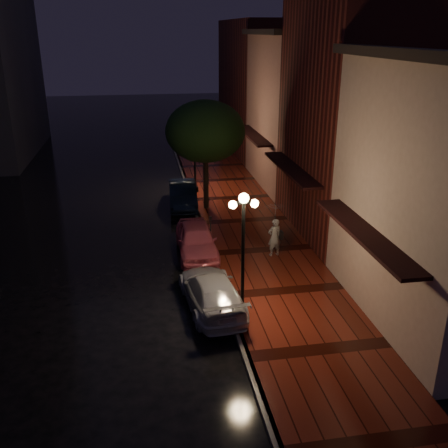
{
  "coord_description": "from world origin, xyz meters",
  "views": [
    {
      "loc": [
        -2.76,
        -19.62,
        9.24
      ],
      "look_at": [
        0.6,
        0.22,
        1.4
      ],
      "focal_mm": 40.0,
      "sensor_mm": 36.0,
      "label": 1
    }
  ],
  "objects_px": {
    "silver_car": "(212,292)",
    "woman_with_umbrella": "(275,222)",
    "street_tree": "(206,133)",
    "navy_car": "(183,194)",
    "streetlamp_near": "(243,247)",
    "parking_meter": "(210,227)",
    "streetlamp_far": "(195,152)",
    "pink_car": "(197,240)"
  },
  "relations": [
    {
      "from": "navy_car",
      "to": "parking_meter",
      "type": "xyz_separation_m",
      "value": [
        0.75,
        -5.66,
        0.23
      ]
    },
    {
      "from": "streetlamp_near",
      "to": "navy_car",
      "type": "bearing_deg",
      "value": 94.57
    },
    {
      "from": "street_tree",
      "to": "parking_meter",
      "type": "height_order",
      "value": "street_tree"
    },
    {
      "from": "streetlamp_far",
      "to": "navy_car",
      "type": "relative_size",
      "value": 1.02
    },
    {
      "from": "street_tree",
      "to": "silver_car",
      "type": "xyz_separation_m",
      "value": [
        -1.21,
        -10.26,
        -3.6
      ]
    },
    {
      "from": "streetlamp_near",
      "to": "silver_car",
      "type": "xyz_separation_m",
      "value": [
        -0.95,
        0.73,
        -1.96
      ]
    },
    {
      "from": "street_tree",
      "to": "silver_car",
      "type": "relative_size",
      "value": 1.31
    },
    {
      "from": "streetlamp_near",
      "to": "pink_car",
      "type": "xyz_separation_m",
      "value": [
        -0.95,
        5.3,
        -1.9
      ]
    },
    {
      "from": "streetlamp_near",
      "to": "parking_meter",
      "type": "bearing_deg",
      "value": 91.84
    },
    {
      "from": "street_tree",
      "to": "parking_meter",
      "type": "distance_m",
      "value": 5.83
    },
    {
      "from": "pink_car",
      "to": "parking_meter",
      "type": "distance_m",
      "value": 1.2
    },
    {
      "from": "street_tree",
      "to": "silver_car",
      "type": "bearing_deg",
      "value": -96.72
    },
    {
      "from": "street_tree",
      "to": "parking_meter",
      "type": "xyz_separation_m",
      "value": [
        -0.46,
        -4.77,
        -3.32
      ]
    },
    {
      "from": "streetlamp_near",
      "to": "woman_with_umbrella",
      "type": "height_order",
      "value": "streetlamp_near"
    },
    {
      "from": "navy_car",
      "to": "parking_meter",
      "type": "distance_m",
      "value": 5.71
    },
    {
      "from": "pink_car",
      "to": "parking_meter",
      "type": "relative_size",
      "value": 3.24
    },
    {
      "from": "streetlamp_far",
      "to": "woman_with_umbrella",
      "type": "relative_size",
      "value": 1.85
    },
    {
      "from": "streetlamp_near",
      "to": "streetlamp_far",
      "type": "bearing_deg",
      "value": 90.0
    },
    {
      "from": "streetlamp_near",
      "to": "street_tree",
      "type": "bearing_deg",
      "value": 88.65
    },
    {
      "from": "woman_with_umbrella",
      "to": "streetlamp_near",
      "type": "bearing_deg",
      "value": 50.95
    },
    {
      "from": "streetlamp_near",
      "to": "woman_with_umbrella",
      "type": "bearing_deg",
      "value": 62.25
    },
    {
      "from": "silver_car",
      "to": "parking_meter",
      "type": "xyz_separation_m",
      "value": [
        0.75,
        5.49,
        0.28
      ]
    },
    {
      "from": "parking_meter",
      "to": "navy_car",
      "type": "bearing_deg",
      "value": 96.14
    },
    {
      "from": "silver_car",
      "to": "streetlamp_far",
      "type": "bearing_deg",
      "value": -99.51
    },
    {
      "from": "navy_car",
      "to": "woman_with_umbrella",
      "type": "bearing_deg",
      "value": -63.83
    },
    {
      "from": "street_tree",
      "to": "navy_car",
      "type": "height_order",
      "value": "street_tree"
    },
    {
      "from": "street_tree",
      "to": "parking_meter",
      "type": "bearing_deg",
      "value": -95.49
    },
    {
      "from": "pink_car",
      "to": "navy_car",
      "type": "bearing_deg",
      "value": 90.4
    },
    {
      "from": "woman_with_umbrella",
      "to": "parking_meter",
      "type": "xyz_separation_m",
      "value": [
        -2.5,
        1.84,
        -0.77
      ]
    },
    {
      "from": "silver_car",
      "to": "woman_with_umbrella",
      "type": "relative_size",
      "value": 1.89
    },
    {
      "from": "street_tree",
      "to": "pink_car",
      "type": "bearing_deg",
      "value": -101.99
    },
    {
      "from": "streetlamp_near",
      "to": "navy_car",
      "type": "distance_m",
      "value": 12.06
    },
    {
      "from": "navy_car",
      "to": "parking_meter",
      "type": "bearing_deg",
      "value": -79.7
    },
    {
      "from": "streetlamp_far",
      "to": "woman_with_umbrella",
      "type": "xyz_separation_m",
      "value": [
        2.3,
        -9.63,
        -0.91
      ]
    },
    {
      "from": "navy_car",
      "to": "parking_meter",
      "type": "relative_size",
      "value": 3.31
    },
    {
      "from": "streetlamp_far",
      "to": "street_tree",
      "type": "bearing_deg",
      "value": -85.09
    },
    {
      "from": "streetlamp_far",
      "to": "pink_car",
      "type": "height_order",
      "value": "streetlamp_far"
    },
    {
      "from": "streetlamp_far",
      "to": "navy_car",
      "type": "height_order",
      "value": "streetlamp_far"
    },
    {
      "from": "pink_car",
      "to": "silver_car",
      "type": "xyz_separation_m",
      "value": [
        -0.0,
        -4.57,
        -0.06
      ]
    },
    {
      "from": "silver_car",
      "to": "streetlamp_near",
      "type": "bearing_deg",
      "value": 137.02
    },
    {
      "from": "street_tree",
      "to": "navy_car",
      "type": "xyz_separation_m",
      "value": [
        -1.21,
        0.88,
        -3.55
      ]
    },
    {
      "from": "streetlamp_near",
      "to": "silver_car",
      "type": "relative_size",
      "value": 0.98
    }
  ]
}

